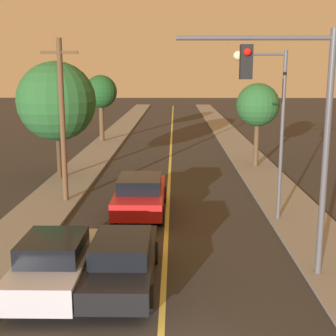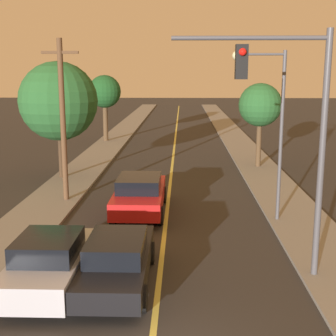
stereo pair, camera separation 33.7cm
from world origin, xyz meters
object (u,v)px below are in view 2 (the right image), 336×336
object	(u,v)px
utility_pole_left	(63,118)
tree_right_near	(260,105)
car_near_lane_front	(117,259)
traffic_signal_mast	(292,116)
tree_left_near	(58,101)
car_outer_lane_front	(50,262)
streetlamp_right	(269,111)
car_near_lane_second	(140,194)
tree_left_far	(105,92)

from	to	relation	value
utility_pole_left	tree_right_near	xyz separation A→B (m)	(9.91, 7.92, 0.00)
car_near_lane_front	traffic_signal_mast	world-z (taller)	traffic_signal_mast
tree_left_near	tree_right_near	bearing A→B (deg)	16.87
traffic_signal_mast	tree_right_near	bearing A→B (deg)	83.73
car_outer_lane_front	traffic_signal_mast	distance (m)	7.59
streetlamp_right	tree_left_near	distance (m)	12.19
car_near_lane_second	tree_left_near	distance (m)	8.55
streetlamp_right	tree_left_near	bearing A→B (deg)	144.08
car_near_lane_second	car_outer_lane_front	xyz separation A→B (m)	(-1.77, -7.05, -0.06)
car_outer_lane_front	streetlamp_right	bearing A→B (deg)	41.66
car_near_lane_second	tree_left_near	size ratio (longest dim) A/B	0.81
car_outer_lane_front	tree_left_near	xyz separation A→B (m)	(-3.09, 13.18, 3.49)
tree_right_near	streetlamp_right	bearing A→B (deg)	-97.56
car_outer_lane_front	traffic_signal_mast	world-z (taller)	traffic_signal_mast
car_near_lane_second	tree_right_near	size ratio (longest dim) A/B	1.00
streetlamp_right	tree_left_near	world-z (taller)	streetlamp_right
streetlamp_right	tree_right_near	bearing A→B (deg)	82.44
streetlamp_right	utility_pole_left	xyz separation A→B (m)	(-8.51, 2.65, -0.51)
utility_pole_left	tree_left_far	distance (m)	18.56
tree_left_near	traffic_signal_mast	bearing A→B (deg)	-52.07
car_near_lane_front	tree_right_near	distance (m)	17.79
car_near_lane_second	car_near_lane_front	bearing A→B (deg)	-90.00
car_near_lane_second	tree_right_near	xyz separation A→B (m)	(6.41, 9.56, 3.00)
tree_left_far	tree_right_near	xyz separation A→B (m)	(11.10, -10.60, -0.32)
car_near_lane_second	car_outer_lane_front	bearing A→B (deg)	-104.14
car_outer_lane_front	tree_left_near	bearing A→B (deg)	103.18
car_near_lane_second	streetlamp_right	bearing A→B (deg)	-11.40
traffic_signal_mast	car_near_lane_front	bearing A→B (deg)	-172.26
utility_pole_left	streetlamp_right	bearing A→B (deg)	-17.27
streetlamp_right	tree_right_near	distance (m)	10.67
car_near_lane_second	utility_pole_left	bearing A→B (deg)	154.97
tree_left_near	tree_right_near	xyz separation A→B (m)	(11.27, 3.42, -0.44)
tree_right_near	car_outer_lane_front	bearing A→B (deg)	-116.24
car_near_lane_second	utility_pole_left	xyz separation A→B (m)	(-3.50, 1.64, 2.99)
traffic_signal_mast	streetlamp_right	xyz separation A→B (m)	(0.32, 5.10, -0.30)
car_near_lane_front	tree_right_near	xyz separation A→B (m)	(6.41, 16.31, 3.08)
car_outer_lane_front	streetlamp_right	world-z (taller)	streetlamp_right
tree_left_far	tree_right_near	distance (m)	15.35
car_outer_lane_front	traffic_signal_mast	xyz separation A→B (m)	(6.46, 0.93, 3.86)
car_near_lane_front	car_near_lane_second	size ratio (longest dim) A/B	0.95
car_near_lane_second	tree_right_near	bearing A→B (deg)	56.15
car_near_lane_second	tree_left_near	bearing A→B (deg)	128.37
traffic_signal_mast	streetlamp_right	size ratio (longest dim) A/B	1.05
car_near_lane_front	utility_pole_left	bearing A→B (deg)	112.68
traffic_signal_mast	tree_left_near	size ratio (longest dim) A/B	1.09
tree_left_near	tree_left_far	distance (m)	14.02
car_near_lane_front	tree_right_near	bearing A→B (deg)	68.54
car_near_lane_second	car_outer_lane_front	size ratio (longest dim) A/B	1.19
utility_pole_left	tree_left_near	distance (m)	4.72
streetlamp_right	car_near_lane_front	bearing A→B (deg)	-131.11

